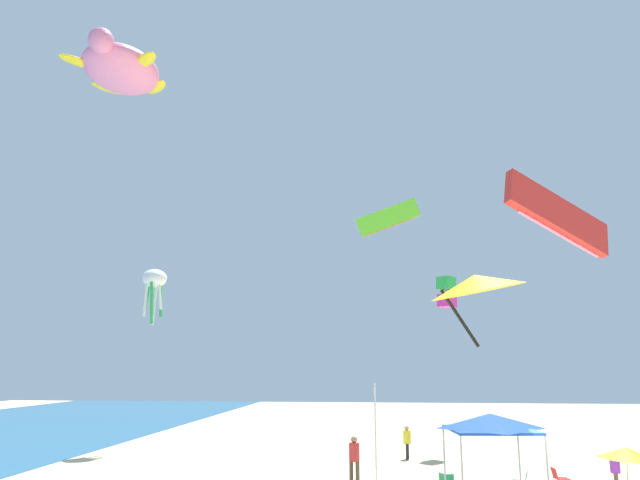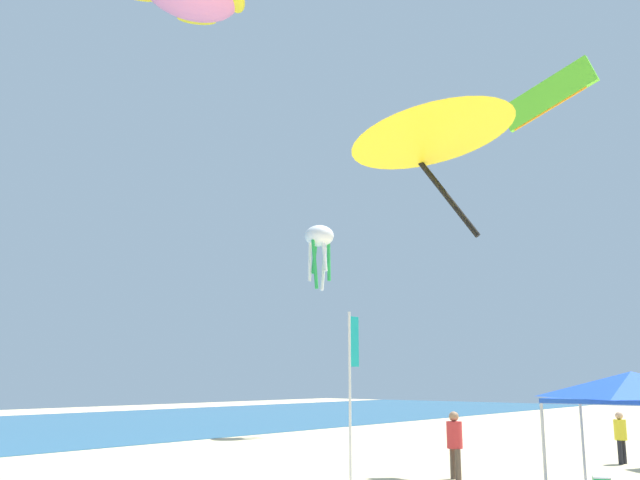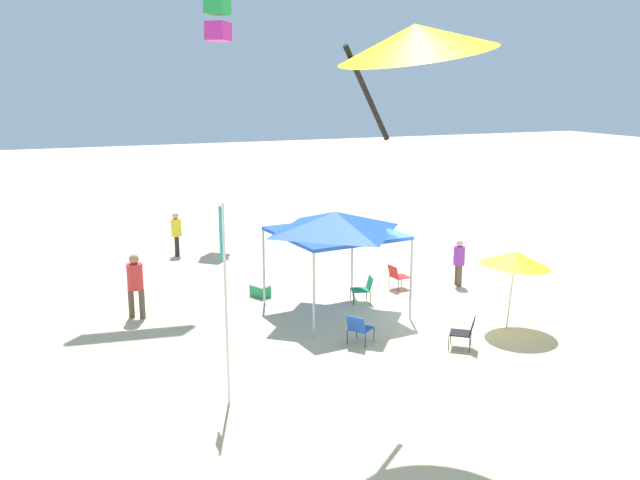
# 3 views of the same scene
# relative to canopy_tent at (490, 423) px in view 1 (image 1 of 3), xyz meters

# --- Properties ---
(canopy_tent) EXTENTS (3.62, 3.53, 3.02)m
(canopy_tent) POSITION_rel_canopy_tent_xyz_m (0.00, 0.00, 0.00)
(canopy_tent) COLOR #B7B7BC
(canopy_tent) RESTS_ON ground
(beach_umbrella) EXTENTS (1.92, 1.94, 2.26)m
(beach_umbrella) POSITION_rel_canopy_tent_xyz_m (-3.22, -3.93, -0.68)
(beach_umbrella) COLOR silver
(beach_umbrella) RESTS_ON ground
(folding_chair_right_of_tent) EXTENTS (0.60, 0.68, 0.82)m
(folding_chair_right_of_tent) POSITION_rel_canopy_tent_xyz_m (1.26, -2.82, -2.20)
(folding_chair_right_of_tent) COLOR black
(folding_chair_right_of_tent) RESTS_ON ground
(folding_chair_left_of_tent) EXTENTS (0.66, 0.73, 0.82)m
(folding_chair_left_of_tent) POSITION_rel_canopy_tent_xyz_m (0.43, -1.18, -2.20)
(folding_chair_left_of_tent) COLOR black
(folding_chair_left_of_tent) RESTS_ON ground
(cooler_box) EXTENTS (0.73, 0.63, 0.40)m
(cooler_box) POSITION_rel_canopy_tent_xyz_m (2.24, 1.60, -2.47)
(cooler_box) COLOR #1E8C4C
(cooler_box) RESTS_ON ground
(banner_flag) EXTENTS (0.36, 0.06, 4.32)m
(banner_flag) POSITION_rel_canopy_tent_xyz_m (-4.51, 4.51, -0.09)
(banner_flag) COLOR silver
(banner_flag) RESTS_ON ground
(person_kite_handler) EXTENTS (0.45, 0.45, 1.91)m
(person_kite_handler) POSITION_rel_canopy_tent_xyz_m (1.69, 5.52, -1.55)
(person_kite_handler) COLOR brown
(person_kite_handler) RESTS_ON ground
(person_near_umbrella) EXTENTS (0.42, 0.38, 1.59)m
(person_near_umbrella) POSITION_rel_canopy_tent_xyz_m (0.79, -4.89, -1.74)
(person_near_umbrella) COLOR brown
(person_near_umbrella) RESTS_ON ground
(person_by_tent) EXTENTS (0.46, 0.41, 1.72)m
(person_by_tent) POSITION_rel_canopy_tent_xyz_m (8.54, 3.00, -1.66)
(person_by_tent) COLOR black
(person_by_tent) RESTS_ON ground
(kite_parafoil_lime) EXTENTS (0.46, 3.54, 2.12)m
(kite_parafoil_lime) POSITION_rel_canopy_tent_xyz_m (6.05, 3.76, 10.01)
(kite_parafoil_lime) COLOR #66D82D
(kite_octopus_white) EXTENTS (1.57, 1.57, 3.48)m
(kite_octopus_white) POSITION_rel_canopy_tent_xyz_m (10.99, 18.54, 7.47)
(kite_octopus_white) COLOR white
(kite_box_green) EXTENTS (1.27, 1.26, 1.89)m
(kite_box_green) POSITION_rel_canopy_tent_xyz_m (11.73, 0.22, 6.64)
(kite_box_green) COLOR green
(kite_turtle_pink) EXTENTS (5.49, 4.89, 1.63)m
(kite_turtle_pink) POSITION_rel_canopy_tent_xyz_m (0.07, 16.55, 16.28)
(kite_turtle_pink) COLOR pink
(kite_delta_yellow) EXTENTS (3.83, 3.86, 2.50)m
(kite_delta_yellow) POSITION_rel_canopy_tent_xyz_m (-6.35, 1.26, 4.75)
(kite_delta_yellow) COLOR yellow
(kite_parafoil_red) EXTENTS (1.92, 2.73, 1.90)m
(kite_parafoil_red) POSITION_rel_canopy_tent_xyz_m (-11.49, 0.13, 5.62)
(kite_parafoil_red) COLOR red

